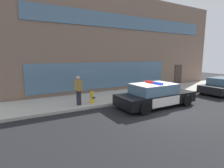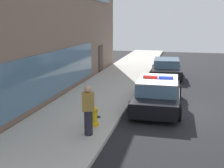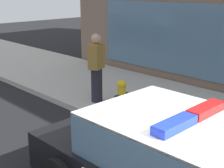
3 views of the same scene
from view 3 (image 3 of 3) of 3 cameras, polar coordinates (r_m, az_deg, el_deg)
The scene contains 2 objects.
fire_hydrant at distance 7.72m, azimuth 1.69°, elevation -1.97°, with size 0.34×0.39×0.73m.
pedestrian_on_sidewalk at distance 8.15m, azimuth -2.70°, elevation 2.76°, with size 0.38×0.46×1.71m.
Camera 3 is at (2.02, -2.68, 2.96)m, focal length 52.92 mm.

